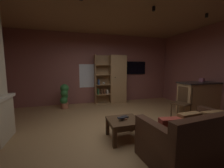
{
  "coord_description": "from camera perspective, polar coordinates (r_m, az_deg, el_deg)",
  "views": [
    {
      "loc": [
        -1.0,
        -3.02,
        1.48
      ],
      "look_at": [
        0.0,
        0.4,
        1.05
      ],
      "focal_mm": 22.32,
      "sensor_mm": 36.0,
      "label": 1
    }
  ],
  "objects": [
    {
      "name": "window_pane_back",
      "position": [
        5.77,
        -10.2,
        3.3
      ],
      "size": [
        0.61,
        0.01,
        0.94
      ],
      "primitive_type": "cube",
      "color": "white"
    },
    {
      "name": "table_book_1",
      "position": [
        3.02,
        5.26,
        -13.2
      ],
      "size": [
        0.14,
        0.13,
        0.02
      ],
      "primitive_type": "cube",
      "rotation": [
        0.0,
        0.0,
        0.19
      ],
      "color": "black",
      "rests_on": "coffee_table"
    },
    {
      "name": "potted_floor_plant",
      "position": [
        5.29,
        -18.92,
        -4.43
      ],
      "size": [
        0.32,
        0.33,
        0.88
      ],
      "color": "#B77051",
      "rests_on": "ground"
    },
    {
      "name": "ceiling",
      "position": [
        3.45,
        2.15,
        29.9
      ],
      "size": [
        6.59,
        5.42,
        0.02
      ],
      "primitive_type": "cube",
      "color": "#8E6B47"
    },
    {
      "name": "leather_couch",
      "position": [
        2.78,
        30.5,
        -19.22
      ],
      "size": [
        1.72,
        1.03,
        0.84
      ],
      "color": "#4C2D1E",
      "rests_on": "ground"
    },
    {
      "name": "track_light_spot_3",
      "position": [
        4.49,
        34.28,
        22.17
      ],
      "size": [
        0.07,
        0.07,
        0.09
      ],
      "primitive_type": "cylinder",
      "color": "black"
    },
    {
      "name": "kitchen_bar_counter",
      "position": [
        5.14,
        32.8,
        -5.01
      ],
      "size": [
        1.48,
        0.58,
        1.03
      ],
      "color": "#A87F51",
      "rests_on": "ground"
    },
    {
      "name": "table_book_2",
      "position": [
        2.89,
        3.74,
        -13.7
      ],
      "size": [
        0.14,
        0.09,
        0.03
      ],
      "primitive_type": "cube",
      "rotation": [
        0.0,
        0.0,
        0.07
      ],
      "color": "black",
      "rests_on": "coffee_table"
    },
    {
      "name": "wall_back",
      "position": [
        5.84,
        -6.49,
        6.14
      ],
      "size": [
        6.71,
        0.06,
        2.82
      ],
      "primitive_type": "cube",
      "color": "#8E544C",
      "rests_on": "ground"
    },
    {
      "name": "dining_chair",
      "position": [
        4.46,
        27.0,
        -6.17
      ],
      "size": [
        0.54,
        0.54,
        0.92
      ],
      "color": "#4C331E",
      "rests_on": "ground"
    },
    {
      "name": "table_book_0",
      "position": [
        2.96,
        4.91,
        -14.06
      ],
      "size": [
        0.11,
        0.08,
        0.02
      ],
      "primitive_type": "cube",
      "rotation": [
        0.0,
        0.0,
        -0.01
      ],
      "color": "brown",
      "rests_on": "coffee_table"
    },
    {
      "name": "track_light_spot_2",
      "position": [
        3.57,
        16.7,
        27.42
      ],
      "size": [
        0.07,
        0.07,
        0.09
      ],
      "primitive_type": "cylinder",
      "color": "black"
    },
    {
      "name": "wall_mounted_tv",
      "position": [
        6.31,
        9.36,
        6.52
      ],
      "size": [
        1.0,
        0.06,
        0.56
      ],
      "color": "black"
    },
    {
      "name": "bookshelf_cabinet",
      "position": [
        5.78,
        1.41,
        1.78
      ],
      "size": [
        1.29,
        0.41,
        1.96
      ],
      "color": "#A87F51",
      "rests_on": "ground"
    },
    {
      "name": "floor",
      "position": [
        3.51,
        1.93,
        -18.25
      ],
      "size": [
        6.59,
        5.42,
        0.02
      ],
      "primitive_type": "cube",
      "color": "#A37A4C",
      "rests_on": "ground"
    },
    {
      "name": "wall_right",
      "position": [
        5.27,
        38.97,
        4.6
      ],
      "size": [
        0.06,
        5.42,
        2.82
      ],
      "primitive_type": "cube",
      "color": "#8E544C",
      "rests_on": "ground"
    },
    {
      "name": "tissue_box",
      "position": [
        5.13,
        32.91,
        1.38
      ],
      "size": [
        0.15,
        0.15,
        0.11
      ],
      "primitive_type": "cube",
      "rotation": [
        0.0,
        0.0,
        0.28
      ],
      "color": "#995972",
      "rests_on": "kitchen_bar_counter"
    },
    {
      "name": "coffee_table",
      "position": [
        2.99,
        4.92,
        -15.78
      ],
      "size": [
        0.65,
        0.61,
        0.41
      ],
      "color": "#4C331E",
      "rests_on": "ground"
    }
  ]
}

